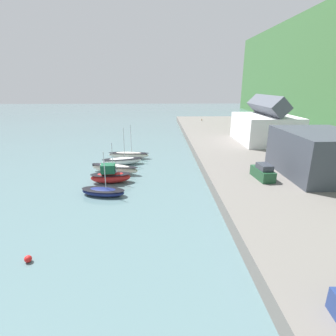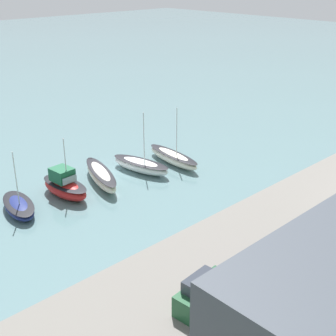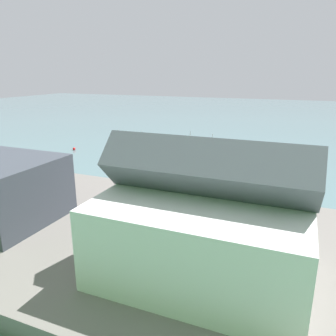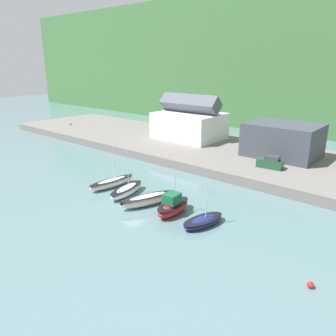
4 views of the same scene
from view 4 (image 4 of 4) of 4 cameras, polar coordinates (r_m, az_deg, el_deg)
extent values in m
plane|color=slate|center=(45.21, -6.12, -6.48)|extent=(320.00, 320.00, 0.00)
cube|color=slate|center=(66.83, 11.92, 2.10)|extent=(127.29, 25.93, 1.65)
cube|color=white|center=(76.53, 3.71, 7.35)|extent=(14.56, 11.37, 5.92)
cube|color=#515660|center=(75.76, 3.79, 11.16)|extent=(14.85, 4.31, 4.31)
cube|color=#3D424C|center=(65.06, 19.33, 4.61)|extent=(12.86, 9.84, 6.20)
cube|color=slate|center=(60.64, 17.64, 3.87)|extent=(12.22, 0.10, 3.72)
ellipsoid|color=white|center=(51.91, -9.74, -2.57)|extent=(2.51, 8.08, 1.31)
ellipsoid|color=black|center=(51.75, -9.77, -2.10)|extent=(2.59, 8.24, 0.12)
cylinder|color=silver|center=(51.18, -9.39, 1.08)|extent=(0.10, 0.10, 5.35)
ellipsoid|color=white|center=(48.49, -7.23, -3.94)|extent=(3.51, 7.33, 1.32)
ellipsoid|color=black|center=(48.32, -7.25, -3.43)|extent=(3.62, 7.49, 0.12)
cylinder|color=silver|center=(47.75, -7.02, 0.03)|extent=(0.10, 0.10, 5.44)
ellipsoid|color=white|center=(44.86, -3.49, -5.54)|extent=(4.32, 8.34, 1.52)
ellipsoid|color=black|center=(44.65, -3.50, -4.92)|extent=(4.44, 8.52, 0.12)
cube|color=black|center=(43.24, -8.09, -6.19)|extent=(0.43, 0.38, 0.56)
ellipsoid|color=red|center=(42.32, 0.89, -6.98)|extent=(2.77, 6.00, 1.57)
ellipsoid|color=black|center=(42.09, 0.89, -6.30)|extent=(2.87, 6.12, 0.12)
cube|color=#195638|center=(41.51, 0.66, -5.32)|extent=(1.89, 2.17, 1.29)
cube|color=#8CA5B2|center=(42.48, 1.58, -5.06)|extent=(1.57, 0.22, 0.65)
cylinder|color=silver|center=(41.47, 1.25, -2.96)|extent=(0.10, 0.10, 4.50)
ellipsoid|color=navy|center=(39.76, 6.11, -9.27)|extent=(3.43, 6.16, 0.99)
ellipsoid|color=black|center=(39.61, 6.13, -8.83)|extent=(3.54, 6.29, 0.12)
cylinder|color=silver|center=(38.77, 6.72, -5.14)|extent=(0.10, 0.10, 5.01)
cube|color=#1E4C2D|center=(57.61, 17.32, 0.70)|extent=(4.34, 2.16, 1.40)
cube|color=#333842|center=(57.23, 17.71, 1.68)|extent=(2.43, 1.72, 0.76)
cylinder|color=brown|center=(96.68, -16.56, 7.17)|extent=(0.12, 0.12, 0.28)
ellipsoid|color=brown|center=(96.62, -16.58, 7.36)|extent=(0.85, 0.47, 0.36)
sphere|color=brown|center=(96.85, -16.74, 7.43)|extent=(0.22, 0.22, 0.22)
sphere|color=red|center=(32.43, 23.57, -18.15)|extent=(0.60, 0.60, 0.60)
camera|label=1|loc=(39.49, 58.65, 2.75)|focal=28.00mm
camera|label=2|loc=(66.27, 38.81, 15.79)|focal=50.00mm
camera|label=3|loc=(96.01, 8.75, 16.22)|focal=35.00mm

